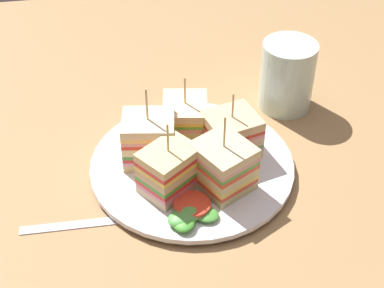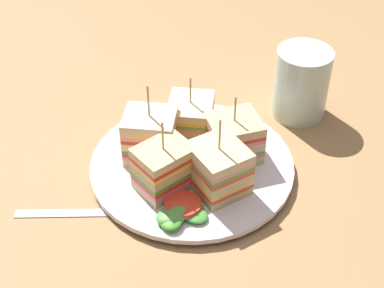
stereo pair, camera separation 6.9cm
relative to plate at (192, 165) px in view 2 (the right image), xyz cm
name	(u,v)px [view 2 (the right image)]	position (x,y,z in cm)	size (l,w,h in cm)	color
ground_plane	(192,175)	(0.00, 0.00, -1.66)	(103.85, 89.49, 1.80)	#A27C4E
plate	(192,165)	(0.00, 0.00, 0.00)	(25.38, 25.38, 1.26)	white
sandwich_wedge_0	(164,168)	(4.09, -3.35, 3.44)	(7.70, 7.97, 9.66)	beige
sandwich_wedge_1	(218,168)	(4.44, 2.87, 3.48)	(8.31, 8.08, 10.12)	#D3C47F
sandwich_wedge_2	(233,138)	(-1.29, 5.12, 3.24)	(7.09, 7.57, 8.93)	beige
sandwich_wedge_3	(191,119)	(-5.29, 0.07, 3.18)	(7.13, 6.52, 9.11)	beige
sandwich_wedge_4	(151,136)	(-1.66, -5.03, 3.59)	(6.30, 7.06, 10.52)	#D6B97A
chip_pile	(178,164)	(1.15, -1.71, 1.37)	(6.75, 6.78, 1.78)	#ECC16D
salad_garnish	(179,213)	(9.05, -1.80, 1.14)	(5.96, 6.91, 1.45)	green
spoon	(111,211)	(7.05, -9.70, -0.36)	(2.74, 14.87, 1.00)	silver
drinking_glass	(301,88)	(-11.57, 15.36, 3.46)	(7.53, 7.53, 9.91)	silver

